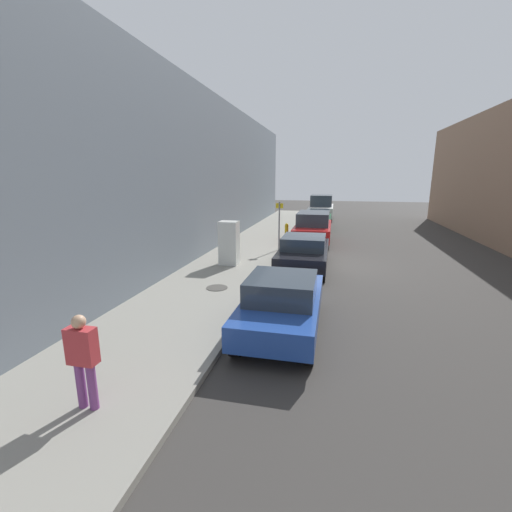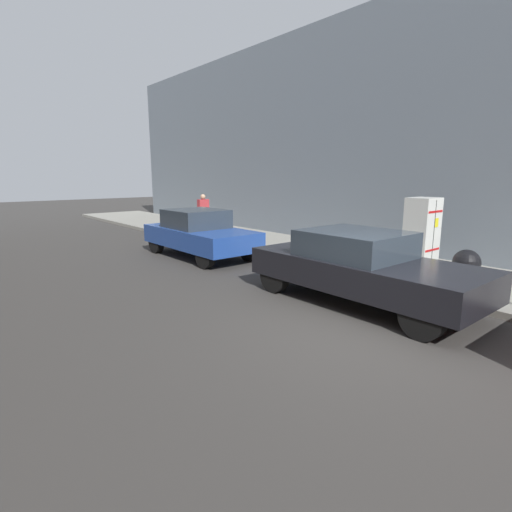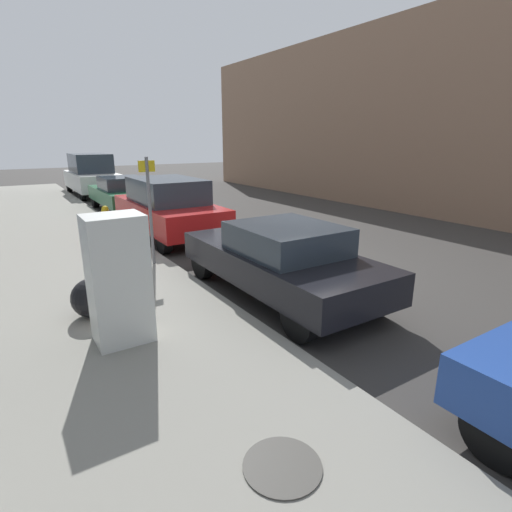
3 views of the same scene
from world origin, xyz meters
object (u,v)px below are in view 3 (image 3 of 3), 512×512
Objects in this scene: parked_van_white at (91,175)px; parked_sedan_green at (122,193)px; parked_suv_red at (168,207)px; fire_hydrant at (106,219)px; discarded_refrigerator at (119,280)px; trash_bag at (91,298)px; street_sign_post at (150,205)px; parked_sedan_dark at (281,259)px.

parked_sedan_green is at bearing -90.00° from parked_van_white.
parked_suv_red is 11.15m from parked_van_white.
parked_van_white is (1.64, 10.23, 0.51)m from fire_hydrant.
discarded_refrigerator is at bearing -101.20° from fire_hydrant.
parked_sedan_green is at bearing 69.33° from fire_hydrant.
parked_van_white reaches higher than trash_bag.
trash_bag is 6.13m from parked_suv_red.
street_sign_post reaches higher than discarded_refrigerator.
discarded_refrigerator is at bearing -78.72° from trash_bag.
discarded_refrigerator is 11.88m from parked_sedan_green.
parked_van_white is (0.00, 11.15, 0.15)m from parked_suv_red.
discarded_refrigerator is at bearing -116.14° from parked_suv_red.
parked_suv_red is 0.95× the size of parked_van_white.
fire_hydrant is 0.19× the size of parked_sedan_green.
parked_sedan_dark is (1.49, -2.88, -0.74)m from street_sign_post.
trash_bag is at bearing -101.31° from parked_van_white.
discarded_refrigerator is 6.93m from parked_suv_red.
trash_bag is (-1.62, -6.09, -0.11)m from fire_hydrant.
parked_sedan_green is (1.64, 4.34, 0.19)m from fire_hydrant.
parked_sedan_green is (-0.00, 5.26, -0.17)m from parked_suv_red.
parked_van_white is at bearing 78.69° from trash_bag.
parked_suv_red is (1.64, -0.92, 0.35)m from fire_hydrant.
parked_suv_red is (3.26, 5.16, 0.46)m from trash_bag.
street_sign_post is 0.46× the size of parked_van_white.
parked_van_white reaches higher than parked_sedan_dark.
discarded_refrigerator is 2.87× the size of trash_bag.
parked_sedan_green is (3.05, 11.48, -0.29)m from discarded_refrigerator.
street_sign_post is 8.36m from parked_sedan_green.
parked_van_white reaches higher than parked_suv_red.
fire_hydrant is 1.91m from parked_suv_red.
street_sign_post is at bearing 64.63° from discarded_refrigerator.
trash_bag is at bearing 101.28° from discarded_refrigerator.
parked_sedan_green is 5.89m from parked_van_white.
discarded_refrigerator is 0.75× the size of street_sign_post.
street_sign_post is 3.80× the size of trash_bag.
parked_suv_red reaches higher than fire_hydrant.
street_sign_post is 0.49× the size of parked_suv_red.
trash_bag is at bearing -107.37° from parked_sedan_green.
parked_suv_red is at bearing 63.01° from street_sign_post.
street_sign_post reaches higher than parked_sedan_dark.
street_sign_post is 2.90× the size of fire_hydrant.
parked_suv_red is 1.12× the size of parked_sedan_green.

